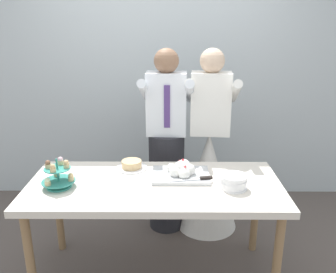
{
  "coord_description": "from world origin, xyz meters",
  "views": [
    {
      "loc": [
        0.11,
        -2.31,
        1.89
      ],
      "look_at": [
        0.09,
        0.15,
        1.07
      ],
      "focal_mm": 38.26,
      "sensor_mm": 36.0,
      "label": 1
    }
  ],
  "objects": [
    {
      "name": "person_bride",
      "position": [
        0.46,
        0.7,
        0.58
      ],
      "size": [
        0.56,
        0.56,
        1.66
      ],
      "color": "white",
      "rests_on": "ground_plane"
    },
    {
      "name": "round_cake",
      "position": [
        -0.19,
        0.26,
        0.8
      ],
      "size": [
        0.24,
        0.24,
        0.07
      ],
      "color": "white",
      "rests_on": "dessert_table"
    },
    {
      "name": "person_groom",
      "position": [
        0.08,
        0.69,
        0.75
      ],
      "size": [
        0.48,
        0.51,
        1.66
      ],
      "color": "#232328",
      "rests_on": "ground_plane"
    },
    {
      "name": "ground_plane",
      "position": [
        0.0,
        0.0,
        0.0
      ],
      "size": [
        8.0,
        8.0,
        0.0
      ],
      "primitive_type": "plane",
      "color": "#564C47"
    },
    {
      "name": "dessert_table",
      "position": [
        0.0,
        0.0,
        0.7
      ],
      "size": [
        1.8,
        0.8,
        0.78
      ],
      "color": "silver",
      "rests_on": "ground_plane"
    },
    {
      "name": "cupcake_stand",
      "position": [
        -0.66,
        -0.06,
        0.86
      ],
      "size": [
        0.23,
        0.23,
        0.21
      ],
      "color": "teal",
      "rests_on": "dessert_table"
    },
    {
      "name": "plate_stack",
      "position": [
        0.55,
        -0.08,
        0.82
      ],
      "size": [
        0.19,
        0.19,
        0.1
      ],
      "color": "white",
      "rests_on": "dessert_table"
    },
    {
      "name": "rear_wall",
      "position": [
        0.0,
        1.44,
        1.45
      ],
      "size": [
        5.2,
        0.1,
        2.9
      ],
      "primitive_type": "cube",
      "color": "silver",
      "rests_on": "ground_plane"
    },
    {
      "name": "main_cake_tray",
      "position": [
        0.19,
        0.11,
        0.82
      ],
      "size": [
        0.43,
        0.31,
        0.12
      ],
      "color": "silver",
      "rests_on": "dessert_table"
    }
  ]
}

